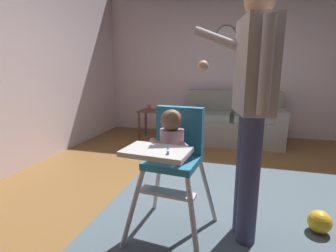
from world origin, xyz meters
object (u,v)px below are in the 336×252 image
Objects in this scene: couch at (233,122)px; adult_standing at (251,106)px; high_chair at (173,149)px; side_table at (151,118)px; wall_clock at (226,36)px; sippy_cup at (149,107)px; toy_ball at (320,222)px.

couch is 2.79m from adult_standing.
adult_standing is (0.52, 0.10, 0.31)m from high_chair.
high_chair is 2.81m from side_table.
adult_standing reaches higher than high_chair.
wall_clock is (-0.21, 0.48, 1.49)m from couch.
wall_clock reaches higher than sippy_cup.
adult_standing is 4.82× the size of wall_clock.
couch reaches higher than toy_ball.
side_table reaches higher than toy_ball.
side_table is 2.01m from wall_clock.
wall_clock is at bearing -94.88° from adult_standing.
high_chair is 3.48m from wall_clock.
side_table is (-1.07, 2.58, -0.30)m from high_chair.
high_chair is at bearing -0.39° from adult_standing.
wall_clock is (1.21, 0.71, 1.45)m from side_table.
adult_standing is 2.99m from sippy_cup.
wall_clock is (0.14, 3.28, 1.15)m from high_chair.
sippy_cup is at bearing -68.39° from adult_standing.
adult_standing is (0.17, -2.70, 0.66)m from couch.
toy_ball is (1.09, 0.31, -0.59)m from high_chair.
wall_clock is at bearing 30.28° from side_table.
adult_standing reaches higher than toy_ball.
couch reaches higher than side_table.
couch is at bearing -66.56° from wall_clock.
sippy_cup is at bearing -150.45° from wall_clock.
high_chair is 2.69× the size of wall_clock.
sippy_cup is at bearing -81.03° from couch.
wall_clock reaches higher than toy_ball.
couch is 16.54× the size of sippy_cup.
couch is 1.70× the size of high_chair.
adult_standing is at bearing -57.34° from side_table.
high_chair is 5.59× the size of toy_ball.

